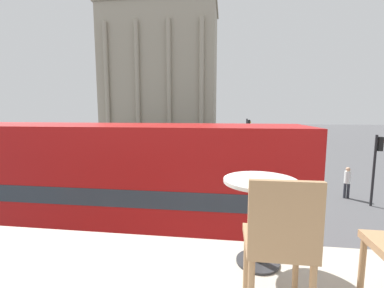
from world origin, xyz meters
TOP-DOWN VIEW (x-y plane):
  - double_decker_bus at (-2.68, 4.57)m, footprint 10.82×2.62m
  - cafe_dining_table at (0.85, -0.35)m, footprint 0.60×0.60m
  - cafe_chair_0 at (0.89, -0.94)m, footprint 0.40×0.40m
  - plaza_building_left at (-13.46, 53.06)m, footprint 24.04×13.57m
  - traffic_light_near at (8.03, 11.19)m, footprint 0.42×0.24m
  - traffic_light_mid at (2.41, 19.79)m, footprint 0.42×0.24m
  - pedestrian_yellow at (-0.88, 18.16)m, footprint 0.32×0.32m
  - pedestrian_white at (7.26, 12.31)m, footprint 0.32×0.32m
  - pedestrian_blue at (1.88, 33.70)m, footprint 0.32×0.32m

SIDE VIEW (x-z plane):
  - pedestrian_yellow at x=-0.88m, z-range 0.11..1.70m
  - pedestrian_blue at x=1.88m, z-range 0.13..1.81m
  - pedestrian_white at x=7.26m, z-range 0.14..1.88m
  - traffic_light_near at x=8.03m, z-range 0.57..4.20m
  - double_decker_bus at x=-2.68m, z-range 0.25..4.64m
  - traffic_light_mid at x=2.41m, z-range 0.62..4.80m
  - cafe_chair_0 at x=0.89m, z-range 3.54..4.45m
  - cafe_dining_table at x=0.85m, z-range 3.65..4.38m
  - plaza_building_left at x=-13.46m, z-range 0.00..26.34m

